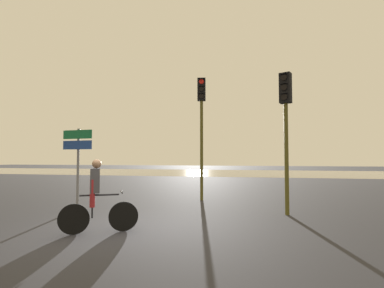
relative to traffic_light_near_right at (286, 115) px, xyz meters
name	(u,v)px	position (x,y,z in m)	size (l,w,h in m)	color
ground_plane	(123,231)	(-3.82, -2.77, -2.91)	(120.00, 120.00, 0.00)	#28282D
water_strip	(231,173)	(-3.82, 25.25, -2.91)	(80.00, 16.00, 0.01)	gray
traffic_light_near_right	(286,115)	(0.00, 0.00, 0.00)	(0.39, 0.41, 4.17)	#4C4719
traffic_light_center	(202,116)	(-2.98, 2.46, 0.43)	(0.35, 0.37, 4.83)	#4C4719
direction_sign_post	(78,154)	(-6.48, -0.55, -1.12)	(1.10, 0.17, 2.60)	slate
cyclist	(97,196)	(-4.31, -3.10, -2.09)	(1.51, 0.88, 1.62)	black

